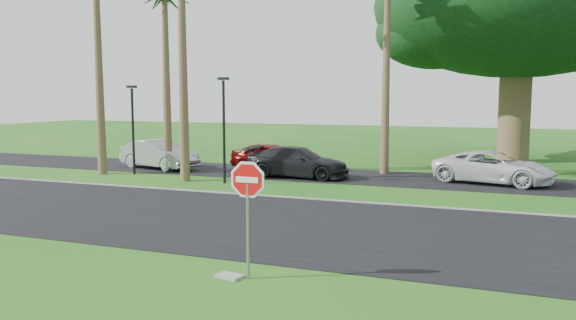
% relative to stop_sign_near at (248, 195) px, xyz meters
% --- Properties ---
extents(ground, '(120.00, 120.00, 0.00)m').
position_rel_stop_sign_near_xyz_m(ground, '(-0.50, 3.00, -1.77)').
color(ground, '#185816').
rests_on(ground, ground).
extents(road, '(120.00, 8.00, 0.02)m').
position_rel_stop_sign_near_xyz_m(road, '(-0.50, 5.00, -1.76)').
color(road, black).
rests_on(road, ground).
extents(parking_strip, '(120.00, 5.00, 0.02)m').
position_rel_stop_sign_near_xyz_m(parking_strip, '(-0.50, 15.50, -1.76)').
color(parking_strip, black).
rests_on(parking_strip, ground).
extents(curb, '(120.00, 0.12, 0.06)m').
position_rel_stop_sign_near_xyz_m(curb, '(-0.50, 9.05, -1.74)').
color(curb, gray).
rests_on(curb, ground).
extents(stop_sign_near, '(1.05, 0.07, 2.62)m').
position_rel_stop_sign_near_xyz_m(stop_sign_near, '(0.00, 0.00, 0.00)').
color(stop_sign_near, gray).
rests_on(stop_sign_near, ground).
extents(canopy_tree, '(16.50, 16.50, 13.12)m').
position_rel_stop_sign_near_xyz_m(canopy_tree, '(5.50, 25.00, 7.17)').
color(canopy_tree, brown).
rests_on(canopy_tree, ground).
extents(streetlight_left, '(0.45, 0.25, 4.34)m').
position_rel_stop_sign_near_xyz_m(streetlight_left, '(-12.00, 12.50, 0.72)').
color(streetlight_left, black).
rests_on(streetlight_left, ground).
extents(streetlight_right, '(0.45, 0.25, 4.64)m').
position_rel_stop_sign_near_xyz_m(streetlight_right, '(-6.50, 11.50, 0.88)').
color(streetlight_right, black).
rests_on(streetlight_right, ground).
extents(car_silver, '(4.83, 2.68, 1.51)m').
position_rel_stop_sign_near_xyz_m(car_silver, '(-12.03, 14.70, -1.02)').
color(car_silver, '#A8ABAF').
rests_on(car_silver, ground).
extents(car_red, '(4.45, 2.35, 1.44)m').
position_rel_stop_sign_near_xyz_m(car_red, '(-6.13, 15.94, -1.05)').
color(car_red, maroon).
rests_on(car_red, ground).
extents(car_dark, '(4.97, 2.13, 1.43)m').
position_rel_stop_sign_near_xyz_m(car_dark, '(-4.09, 14.32, -1.06)').
color(car_dark, black).
rests_on(car_dark, ground).
extents(car_minivan, '(5.45, 3.42, 1.40)m').
position_rel_stop_sign_near_xyz_m(car_minivan, '(4.58, 15.59, -1.07)').
color(car_minivan, silver).
rests_on(car_minivan, ground).
extents(utility_slab, '(0.61, 0.45, 0.06)m').
position_rel_stop_sign_near_xyz_m(utility_slab, '(-0.39, -0.09, -1.74)').
color(utility_slab, gray).
rests_on(utility_slab, ground).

